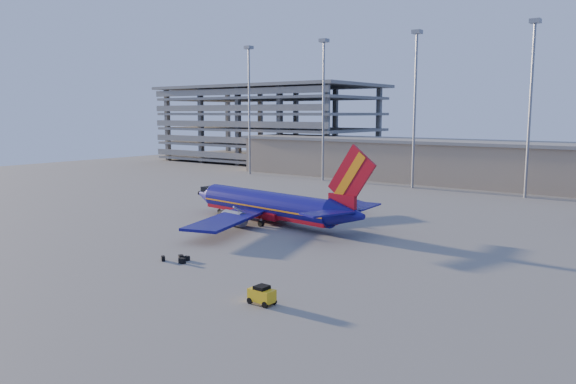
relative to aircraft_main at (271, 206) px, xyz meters
The scene contains 7 objects.
ground 6.54m from the aircraft_main, 37.68° to the right, with size 220.00×220.00×0.00m, color slate.
terminal_building 56.28m from the aircraft_main, 74.68° to the left, with size 122.00×16.00×8.50m.
parking_garage 91.08m from the aircraft_main, 129.11° to the left, with size 62.00×32.00×21.40m.
light_mast_row 46.00m from the aircraft_main, 76.86° to the left, with size 101.60×1.60×28.65m.
aircraft_main is the anchor object (origin of this frame).
baggage_tug 30.46m from the aircraft_main, 52.56° to the right, with size 1.95×1.21×1.39m.
luggage_pile 20.34m from the aircraft_main, 76.76° to the right, with size 2.77×1.96×0.52m.
Camera 1 is at (38.88, -50.71, 13.81)m, focal length 35.00 mm.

